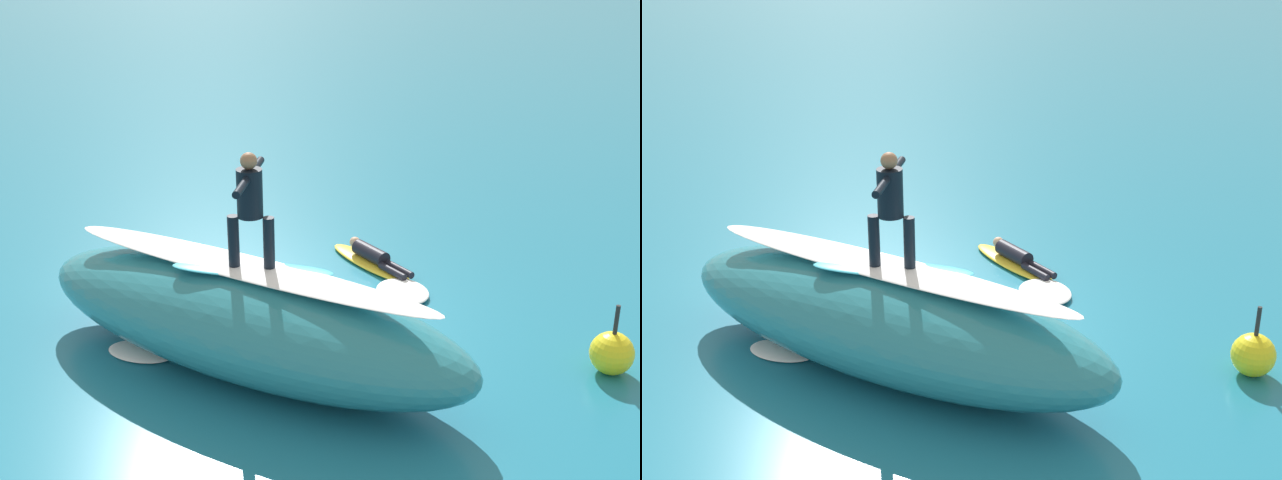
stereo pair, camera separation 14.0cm
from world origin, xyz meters
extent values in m
plane|color=teal|center=(0.00, 0.00, 0.00)|extent=(120.00, 120.00, 0.00)
ellipsoid|color=teal|center=(0.14, 1.78, 0.75)|extent=(7.21, 3.77, 1.50)
ellipsoid|color=white|center=(0.14, 1.78, 1.54)|extent=(5.87, 2.15, 0.08)
ellipsoid|color=#33B2D1|center=(0.01, 1.81, 1.54)|extent=(2.26, 0.86, 0.07)
cylinder|color=black|center=(0.24, 1.85, 1.93)|extent=(0.15, 0.15, 0.72)
cylinder|color=black|center=(-0.23, 1.77, 1.93)|extent=(0.15, 0.15, 0.72)
cylinder|color=black|center=(0.01, 1.81, 2.62)|extent=(0.39, 0.39, 0.65)
sphere|color=#936B4C|center=(0.01, 1.81, 3.05)|extent=(0.22, 0.22, 0.22)
cylinder|color=black|center=(-0.06, 2.27, 2.84)|extent=(0.19, 0.59, 0.10)
cylinder|color=black|center=(0.08, 1.36, 2.84)|extent=(0.19, 0.59, 0.10)
ellipsoid|color=yellow|center=(-0.66, -2.23, 0.05)|extent=(1.97, 1.72, 0.10)
cylinder|color=black|center=(-0.66, -2.23, 0.24)|extent=(0.78, 0.70, 0.28)
sphere|color=tan|center=(-0.29, -2.53, 0.29)|extent=(0.19, 0.19, 0.19)
cylinder|color=black|center=(-1.27, -1.85, 0.16)|extent=(0.59, 0.50, 0.12)
cylinder|color=black|center=(-1.17, -1.72, 0.16)|extent=(0.59, 0.50, 0.12)
sphere|color=yellow|center=(-4.75, 0.44, 0.31)|extent=(0.61, 0.61, 0.61)
cylinder|color=#262626|center=(-4.75, 0.44, 0.82)|extent=(0.06, 0.06, 0.43)
ellipsoid|color=white|center=(-1.47, -1.17, 0.06)|extent=(1.28, 1.34, 0.13)
ellipsoid|color=white|center=(1.73, 1.89, 0.05)|extent=(1.05, 0.64, 0.10)
camera|label=1|loc=(-3.94, 11.65, 6.21)|focal=48.45mm
camera|label=2|loc=(-4.07, 11.61, 6.21)|focal=48.45mm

